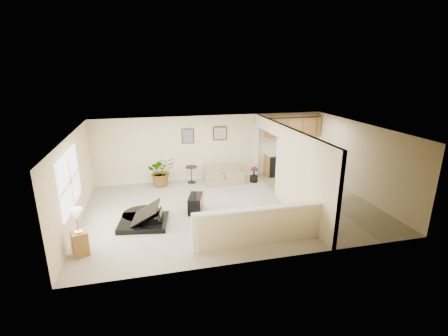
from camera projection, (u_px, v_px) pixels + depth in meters
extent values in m
plane|color=tan|center=(231.00, 207.00, 10.28)|extent=(9.00, 9.00, 0.00)
cube|color=beige|center=(212.00, 147.00, 12.69)|extent=(9.00, 0.04, 2.50)
cube|color=beige|center=(266.00, 210.00, 7.12)|extent=(9.00, 0.04, 2.50)
cube|color=beige|center=(74.00, 181.00, 8.91)|extent=(0.04, 6.00, 2.50)
cube|color=beige|center=(361.00, 161.00, 10.90)|extent=(0.04, 6.00, 2.50)
cube|color=white|center=(232.00, 130.00, 9.53)|extent=(9.00, 6.00, 0.04)
cube|color=#9B8C69|center=(321.00, 198.00, 10.97)|extent=(2.70, 6.00, 0.01)
cube|color=beige|center=(304.00, 178.00, 9.19)|extent=(0.12, 3.60, 2.50)
cube|color=beige|center=(268.00, 124.00, 11.64)|extent=(0.12, 2.35, 0.40)
cube|color=beige|center=(261.00, 227.00, 8.04)|extent=(3.30, 0.12, 0.95)
cube|color=white|center=(261.00, 209.00, 7.89)|extent=(3.40, 0.22, 0.05)
cube|color=white|center=(195.00, 233.00, 7.66)|extent=(0.14, 0.14, 1.00)
cube|color=white|center=(69.00, 181.00, 8.39)|extent=(0.05, 2.15, 1.45)
cube|color=#3A2615|center=(188.00, 136.00, 12.31)|extent=(0.48, 0.03, 0.58)
cube|color=#925D75|center=(188.00, 136.00, 12.29)|extent=(0.40, 0.01, 0.50)
cube|color=#3A2615|center=(220.00, 133.00, 12.57)|extent=(0.55, 0.03, 0.55)
cube|color=silver|center=(220.00, 133.00, 12.55)|extent=(0.46, 0.01, 0.46)
cube|color=brown|center=(292.00, 163.00, 13.38)|extent=(2.30, 0.60, 0.90)
cube|color=silver|center=(293.00, 152.00, 13.24)|extent=(2.36, 0.65, 0.04)
cube|color=black|center=(274.00, 165.00, 13.21)|extent=(0.60, 0.60, 0.84)
cube|color=brown|center=(293.00, 127.00, 13.04)|extent=(2.30, 0.35, 0.75)
cube|color=black|center=(142.00, 202.00, 8.95)|extent=(1.49, 1.33, 0.27)
cylinder|color=black|center=(137.00, 195.00, 9.39)|extent=(1.13, 1.13, 0.27)
cube|color=silver|center=(171.00, 200.00, 9.14)|extent=(0.34, 0.93, 0.02)
cube|color=black|center=(138.00, 192.00, 8.94)|extent=(1.19, 1.20, 0.62)
cube|color=black|center=(196.00, 204.00, 9.94)|extent=(0.59, 0.85, 0.51)
cube|color=#9A8762|center=(224.00, 178.00, 12.44)|extent=(1.44, 0.83, 0.40)
cube|color=#9A8762|center=(222.00, 165.00, 12.60)|extent=(1.43, 0.21, 0.42)
cube|color=#9A8762|center=(208.00, 172.00, 12.22)|extent=(0.18, 0.81, 0.15)
cube|color=#9A8762|center=(240.00, 170.00, 12.49)|extent=(0.18, 0.81, 0.15)
cylinder|color=black|center=(192.00, 182.00, 12.48)|extent=(0.32, 0.32, 0.03)
cylinder|color=black|center=(191.00, 175.00, 12.39)|extent=(0.03, 0.03, 0.62)
cylinder|color=black|center=(191.00, 167.00, 12.29)|extent=(0.45, 0.45, 0.03)
cylinder|color=black|center=(162.00, 183.00, 12.14)|extent=(0.32, 0.32, 0.22)
imported|color=#1B4A16|center=(161.00, 171.00, 12.01)|extent=(1.12, 1.00, 1.12)
cylinder|color=black|center=(254.00, 179.00, 12.54)|extent=(0.31, 0.31, 0.22)
imported|color=#1B4A16|center=(254.00, 175.00, 12.48)|extent=(0.44, 0.44, 0.60)
cube|color=brown|center=(80.00, 243.00, 7.62)|extent=(0.44, 0.44, 0.59)
cylinder|color=#BC813E|center=(78.00, 232.00, 7.53)|extent=(0.16, 0.16, 0.02)
cylinder|color=#BC813E|center=(77.00, 224.00, 7.47)|extent=(0.03, 0.03, 0.40)
cone|color=beige|center=(76.00, 214.00, 7.40)|extent=(0.32, 0.32, 0.26)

